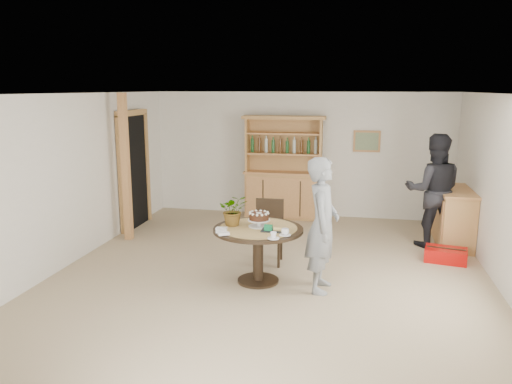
% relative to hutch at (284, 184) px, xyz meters
% --- Properties ---
extents(ground, '(7.00, 7.00, 0.00)m').
position_rel_hutch_xyz_m(ground, '(0.30, -3.24, -0.69)').
color(ground, tan).
rests_on(ground, ground).
extents(room_shell, '(6.04, 7.04, 2.52)m').
position_rel_hutch_xyz_m(room_shell, '(0.30, -3.23, 1.05)').
color(room_shell, white).
rests_on(room_shell, ground).
extents(doorway, '(0.13, 1.10, 2.18)m').
position_rel_hutch_xyz_m(doorway, '(-2.63, -1.24, 0.42)').
color(doorway, black).
rests_on(doorway, ground).
extents(pine_post, '(0.12, 0.12, 2.50)m').
position_rel_hutch_xyz_m(pine_post, '(-2.40, -2.04, 0.56)').
color(pine_post, tan).
rests_on(pine_post, ground).
extents(hutch, '(1.62, 0.54, 2.04)m').
position_rel_hutch_xyz_m(hutch, '(0.00, 0.00, 0.00)').
color(hutch, tan).
rests_on(hutch, ground).
extents(sideboard, '(0.54, 1.26, 0.94)m').
position_rel_hutch_xyz_m(sideboard, '(3.04, -1.24, -0.22)').
color(sideboard, tan).
rests_on(sideboard, ground).
extents(dining_table, '(1.20, 1.20, 0.76)m').
position_rel_hutch_xyz_m(dining_table, '(0.18, -3.50, -0.08)').
color(dining_table, black).
rests_on(dining_table, ground).
extents(dining_chair, '(0.44, 0.44, 0.95)m').
position_rel_hutch_xyz_m(dining_chair, '(0.17, -2.67, -0.15)').
color(dining_chair, black).
rests_on(dining_chair, ground).
extents(birthday_cake, '(0.30, 0.30, 0.20)m').
position_rel_hutch_xyz_m(birthday_cake, '(0.18, -3.45, 0.19)').
color(birthday_cake, white).
rests_on(birthday_cake, dining_table).
extents(flower_vase, '(0.47, 0.44, 0.42)m').
position_rel_hutch_xyz_m(flower_vase, '(-0.17, -3.45, 0.28)').
color(flower_vase, '#3F7233').
rests_on(flower_vase, dining_table).
extents(gift_tray, '(0.30, 0.20, 0.08)m').
position_rel_hutch_xyz_m(gift_tray, '(0.39, -3.63, 0.10)').
color(gift_tray, black).
rests_on(gift_tray, dining_table).
extents(coffee_cup_a, '(0.15, 0.15, 0.09)m').
position_rel_hutch_xyz_m(coffee_cup_a, '(0.58, -3.78, 0.11)').
color(coffee_cup_a, white).
rests_on(coffee_cup_a, dining_table).
extents(coffee_cup_b, '(0.15, 0.15, 0.08)m').
position_rel_hutch_xyz_m(coffee_cup_b, '(0.46, -3.95, 0.11)').
color(coffee_cup_b, white).
rests_on(coffee_cup_b, dining_table).
extents(napkins, '(0.24, 0.33, 0.03)m').
position_rel_hutch_xyz_m(napkins, '(-0.23, -3.82, 0.09)').
color(napkins, white).
rests_on(napkins, dining_table).
extents(teen_boy, '(0.43, 0.64, 1.74)m').
position_rel_hutch_xyz_m(teen_boy, '(1.03, -3.60, 0.18)').
color(teen_boy, gray).
rests_on(teen_boy, ground).
extents(adult_person, '(0.91, 0.71, 1.86)m').
position_rel_hutch_xyz_m(adult_person, '(2.67, -1.38, 0.24)').
color(adult_person, black).
rests_on(adult_person, ground).
extents(red_suitcase, '(0.66, 0.51, 0.21)m').
position_rel_hutch_xyz_m(red_suitcase, '(2.80, -2.15, -0.59)').
color(red_suitcase, '#BC0C09').
rests_on(red_suitcase, ground).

